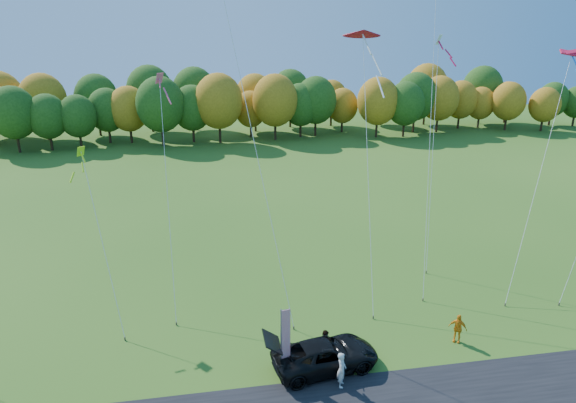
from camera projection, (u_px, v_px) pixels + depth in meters
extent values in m
plane|color=#2D5C18|center=(308.00, 367.00, 26.41)|extent=(160.00, 160.00, 0.00)
imported|color=black|center=(325.00, 355.00, 26.16)|extent=(5.80, 3.34, 1.52)
imported|color=silver|center=(342.00, 370.00, 24.81)|extent=(0.61, 0.77, 1.85)
imported|color=gray|center=(326.00, 344.00, 27.02)|extent=(0.94, 0.98, 1.59)
imported|color=orange|center=(458.00, 328.00, 28.31)|extent=(1.04, 0.92, 1.69)
cylinder|color=#999999|center=(281.00, 344.00, 25.12)|extent=(0.06, 0.06, 3.86)
cube|color=red|center=(286.00, 336.00, 25.08)|extent=(0.48, 0.13, 2.89)
cube|color=navy|center=(286.00, 316.00, 24.75)|extent=(0.48, 0.12, 0.75)
cylinder|color=#4C3F33|center=(294.00, 328.00, 29.67)|extent=(0.08, 0.08, 0.20)
cylinder|color=#4C3F33|center=(423.00, 300.00, 32.68)|extent=(0.08, 0.08, 0.20)
cylinder|color=#4C3F33|center=(373.00, 317.00, 30.72)|extent=(0.08, 0.08, 0.20)
cone|color=#AE0A20|center=(363.00, 33.00, 33.63)|extent=(2.57, 1.97, 2.82)
cylinder|color=#4C3F33|center=(505.00, 305.00, 32.10)|extent=(0.08, 0.08, 0.20)
cube|color=#EE1A3F|center=(572.00, 53.00, 35.83)|extent=(3.27, 1.14, 1.24)
cylinder|color=#4C3F33|center=(125.00, 339.00, 28.64)|extent=(0.08, 0.08, 0.20)
cube|color=#ADED18|center=(81.00, 151.00, 30.28)|extent=(1.01, 1.01, 1.19)
cylinder|color=#4C3F33|center=(426.00, 272.00, 36.30)|extent=(0.08, 0.08, 0.20)
cube|color=white|center=(439.00, 40.00, 35.59)|extent=(1.18, 1.18, 1.39)
cylinder|color=#4C3F33|center=(176.00, 324.00, 30.08)|extent=(0.08, 0.08, 0.20)
cube|color=#E34B6F|center=(159.00, 78.00, 32.77)|extent=(1.14, 1.14, 1.35)
cylinder|color=#4C3F33|center=(559.00, 304.00, 32.16)|extent=(0.08, 0.08, 0.20)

